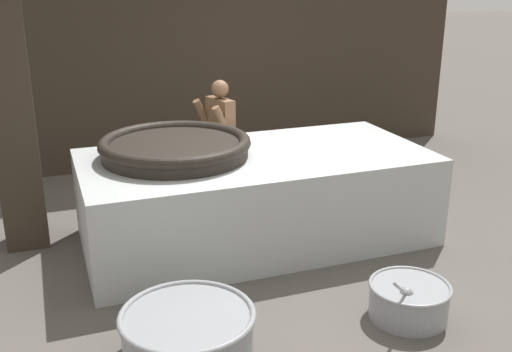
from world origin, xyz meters
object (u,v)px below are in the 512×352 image
Objects in this scene: cook at (220,137)px; prep_bowl_vegetables at (409,299)px; giant_wok_near at (175,147)px; prep_bowl_meat at (188,332)px.

cook is 2.01× the size of prep_bowl_vegetables.
giant_wok_near is at bearing 124.30° from prep_bowl_vegetables.
giant_wok_near is 2.67m from prep_bowl_vegetables.
cook is at bearing 101.93° from prep_bowl_vegetables.
giant_wok_near reaches higher than prep_bowl_vegetables.
prep_bowl_vegetables is 1.83m from prep_bowl_meat.
giant_wok_near is at bearing 37.72° from cook.
giant_wok_near is 1.51× the size of prep_bowl_meat.
giant_wok_near reaches higher than prep_bowl_meat.
cook is at bearing 68.44° from prep_bowl_meat.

